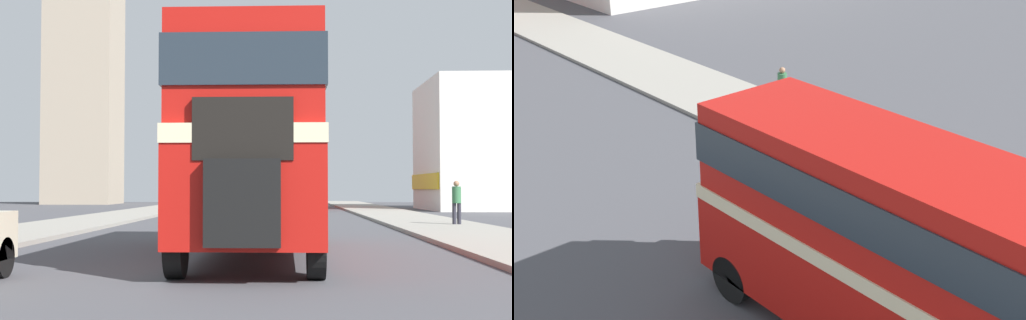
# 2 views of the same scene
# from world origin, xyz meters

# --- Properties ---
(double_decker_bus) EXTENTS (2.48, 9.60, 4.08)m
(double_decker_bus) POSITION_xyz_m (0.65, 3.01, 2.43)
(double_decker_bus) COLOR #B2140F
(double_decker_bus) RESTS_ON ground_plane
(pedestrian_walking) EXTENTS (0.31, 0.31, 1.55)m
(pedestrian_walking) POSITION_xyz_m (7.40, 13.88, 1.00)
(pedestrian_walking) COLOR #282833
(pedestrian_walking) RESTS_ON sidewalk_right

